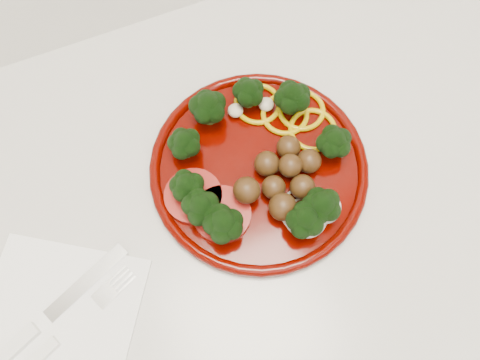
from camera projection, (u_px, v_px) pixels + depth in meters
name	position (u px, v px, depth m)	size (l,w,h in m)	color
counter	(231.00, 266.00, 1.00)	(2.40, 0.60, 0.90)	silver
plate	(258.00, 166.00, 0.58)	(0.28, 0.28, 0.06)	#420300
napkin	(56.00, 322.00, 0.53)	(0.18, 0.18, 0.00)	white
knife	(32.00, 331.00, 0.52)	(0.20, 0.10, 0.01)	silver
fork	(44.00, 352.00, 0.51)	(0.18, 0.09, 0.01)	white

